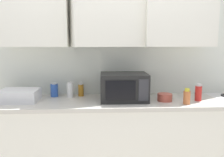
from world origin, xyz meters
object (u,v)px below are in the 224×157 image
object	(u,v)px
microwave	(124,87)
bowl_ceramic_small	(165,97)
bottle_spice_jar	(187,97)
dish_rack	(19,95)
bottle_white_jar	(70,90)
bottle_blue_cleaner	(54,90)
bottle_red_sauce	(198,93)
bottle_amber_vinegar	(81,90)

from	to	relation	value
microwave	bowl_ceramic_small	xyz separation A→B (m)	(0.42, -0.06, -0.10)
bottle_spice_jar	bowl_ceramic_small	size ratio (longest dim) A/B	1.04
dish_rack	bottle_white_jar	size ratio (longest dim) A/B	2.17
bottle_blue_cleaner	bottle_white_jar	size ratio (longest dim) A/B	0.89
bottle_blue_cleaner	bottle_white_jar	xyz separation A→B (m)	(0.18, -0.04, 0.01)
bottle_white_jar	bowl_ceramic_small	world-z (taller)	bottle_white_jar
microwave	bottle_red_sauce	world-z (taller)	microwave
bottle_blue_cleaner	bottle_white_jar	bearing A→B (deg)	-13.84
microwave	bottle_red_sauce	size ratio (longest dim) A/B	2.72
microwave	bowl_ceramic_small	world-z (taller)	microwave
bottle_spice_jar	microwave	bearing A→B (deg)	162.13
bottle_spice_jar	bottle_red_sauce	world-z (taller)	bottle_red_sauce
bottle_amber_vinegar	bowl_ceramic_small	bearing A→B (deg)	-16.60
bottle_red_sauce	bottle_white_jar	bearing A→B (deg)	170.69
microwave	bowl_ceramic_small	size ratio (longest dim) A/B	3.19
bottle_white_jar	bottle_blue_cleaner	bearing A→B (deg)	166.16
microwave	bottle_spice_jar	xyz separation A→B (m)	(0.60, -0.19, -0.07)
bottle_spice_jar	bottle_white_jar	world-z (taller)	bottle_white_jar
dish_rack	bottle_blue_cleaner	size ratio (longest dim) A/B	2.42
dish_rack	bottle_red_sauce	bearing A→B (deg)	-2.06
microwave	bottle_spice_jar	bearing A→B (deg)	-17.87
microwave	bottle_white_jar	world-z (taller)	microwave
microwave	bottle_blue_cleaner	distance (m)	0.78
dish_rack	bottle_spice_jar	size ratio (longest dim) A/B	2.43
bottle_white_jar	bottle_red_sauce	xyz separation A→B (m)	(1.33, -0.22, 0.00)
bottle_amber_vinegar	bottle_blue_cleaner	distance (m)	0.29
bottle_amber_vinegar	bowl_ceramic_small	xyz separation A→B (m)	(0.88, -0.26, -0.03)
bottle_white_jar	bottle_amber_vinegar	bearing A→B (deg)	25.11
microwave	bottle_amber_vinegar	bearing A→B (deg)	155.90
dish_rack	bottle_blue_cleaner	bearing A→B (deg)	32.16
bottle_spice_jar	bottle_white_jar	distance (m)	1.22
bottle_amber_vinegar	bottle_blue_cleaner	xyz separation A→B (m)	(-0.29, -0.01, 0.00)
microwave	bottle_amber_vinegar	xyz separation A→B (m)	(-0.46, 0.21, -0.07)
bottle_red_sauce	dish_rack	bearing A→B (deg)	177.94
microwave	dish_rack	distance (m)	1.07
bowl_ceramic_small	bottle_blue_cleaner	bearing A→B (deg)	167.77
bottle_amber_vinegar	bottle_spice_jar	bearing A→B (deg)	-20.65
bottle_white_jar	bowl_ceramic_small	distance (m)	1.01
microwave	bottle_spice_jar	distance (m)	0.63
microwave	dish_rack	xyz separation A→B (m)	(-1.07, 0.00, -0.08)
dish_rack	bottle_red_sauce	world-z (taller)	bottle_red_sauce
bottle_white_jar	bowl_ceramic_small	size ratio (longest dim) A/B	1.16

